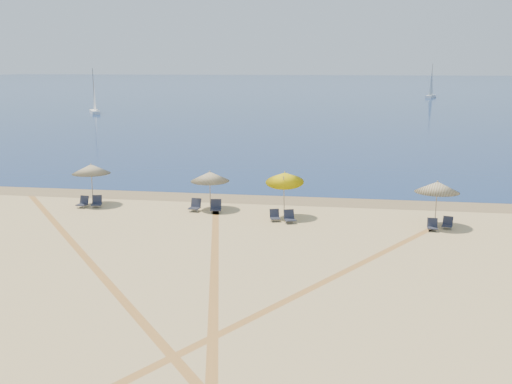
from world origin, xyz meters
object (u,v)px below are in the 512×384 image
umbrella_2 (210,176)px  sailboat_1 (94,100)px  umbrella_3 (285,177)px  chair_3 (97,202)px  chair_6 (275,216)px  chair_9 (447,223)px  sailboat_0 (431,87)px  chair_7 (290,217)px  umbrella_1 (91,169)px  chair_2 (83,202)px  chair_4 (195,206)px  chair_8 (432,225)px  chair_5 (216,207)px  umbrella_4 (437,187)px

umbrella_2 → sailboat_1: size_ratio=0.30×
umbrella_3 → sailboat_1: bearing=121.4°
chair_3 → chair_6: bearing=-22.2°
chair_9 → sailboat_0: (13.90, 123.16, 2.23)m
umbrella_2 → chair_7: (4.87, -2.31, -1.63)m
sailboat_0 → umbrella_1: bearing=-85.7°
chair_2 → chair_4: 6.76m
chair_6 → chair_9: 8.97m
chair_3 → chair_6: (10.78, -1.48, -0.03)m
umbrella_2 → sailboat_1: (-34.97, 63.40, 0.34)m
umbrella_3 → sailboat_0: bearing=79.6°
chair_8 → sailboat_0: size_ratio=0.08×
chair_5 → chair_6: chair_5 is taller
chair_4 → chair_8: (12.95, -2.14, -0.04)m
umbrella_2 → chair_5: 1.83m
umbrella_3 → chair_6: size_ratio=3.76×
chair_9 → umbrella_1: bearing=-170.8°
umbrella_1 → chair_6: (11.32, -2.14, -1.88)m
umbrella_1 → chair_9: bearing=-6.4°
umbrella_4 → umbrella_1: bearing=174.5°
umbrella_1 → chair_4: size_ratio=3.31×
umbrella_2 → umbrella_4: bearing=-8.3°
umbrella_1 → chair_8: bearing=-8.2°
chair_2 → chair_9: bearing=5.2°
sailboat_1 → chair_7: bearing=-88.2°
chair_7 → umbrella_4: bearing=-16.6°
chair_2 → chair_6: 11.63m
umbrella_3 → chair_8: bearing=-11.3°
umbrella_1 → chair_2: bearing=-106.0°
umbrella_3 → chair_6: umbrella_3 is taller
umbrella_4 → sailboat_0: size_ratio=0.29×
umbrella_4 → chair_8: size_ratio=3.89×
chair_8 → chair_9: bearing=36.1°
chair_2 → chair_5: bearing=9.4°
chair_9 → umbrella_2: bearing=-173.9°
umbrella_2 → chair_4: bearing=-142.4°
chair_2 → chair_8: size_ratio=1.17×
umbrella_3 → chair_9: size_ratio=3.89×
chair_3 → chair_6: size_ratio=1.08×
umbrella_4 → sailboat_0: (14.47, 122.80, 0.41)m
chair_7 → sailboat_0: bearing=59.6°
umbrella_3 → chair_9: bearing=-6.7°
chair_3 → chair_9: 19.81m
umbrella_4 → chair_2: umbrella_4 is taller
umbrella_1 → umbrella_3: (11.73, -1.26, 0.08)m
umbrella_1 → umbrella_2: umbrella_1 is taller
chair_8 → chair_7: bearing=179.4°
chair_3 → sailboat_1: 69.96m
umbrella_1 → umbrella_3: size_ratio=0.91×
umbrella_1 → chair_7: 12.51m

